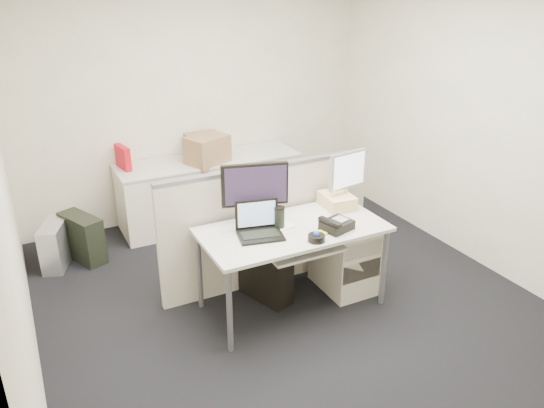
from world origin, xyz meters
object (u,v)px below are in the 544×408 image
desk (293,235)px  monitor_main (255,195)px  laptop (260,222)px  desk_phone (337,225)px

desk → monitor_main: 0.45m
desk → monitor_main: bearing=144.2°
desk → laptop: laptop is taller
desk → monitor_main: monitor_main is taller
desk → monitor_main: size_ratio=2.82×
desk_phone → desk: bearing=133.6°
monitor_main → desk_phone: monitor_main is taller
desk_phone → laptop: bearing=149.7°
desk → laptop: (-0.30, -0.02, 0.19)m
monitor_main → desk_phone: 0.70m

